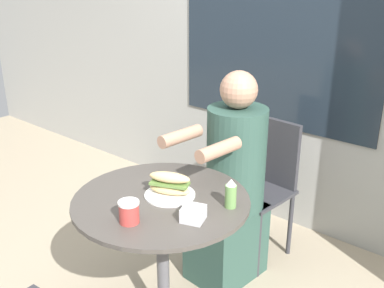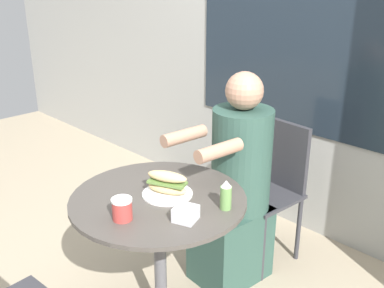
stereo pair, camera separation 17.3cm
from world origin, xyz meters
TOP-DOWN VIEW (x-y plane):
  - storefront_wall at (-0.00, 1.39)m, footprint 8.00×0.09m
  - cafe_table at (0.00, 0.00)m, footprint 0.81×0.81m
  - diner_chair at (-0.01, 0.93)m, footprint 0.41×0.41m
  - seated_diner at (-0.02, 0.59)m, footprint 0.37×0.61m
  - sandwich_on_plate at (0.01, 0.05)m, footprint 0.23×0.23m
  - drink_cup at (0.04, -0.23)m, footprint 0.09×0.09m
  - napkin_box at (0.23, -0.05)m, footprint 0.12×0.12m
  - condiment_bottle at (0.29, 0.14)m, footprint 0.05×0.05m

SIDE VIEW (x-z plane):
  - diner_chair at x=-0.01m, z-range 0.09..0.96m
  - seated_diner at x=-0.02m, z-range -0.08..1.15m
  - cafe_table at x=0.00m, z-range 0.18..0.93m
  - napkin_box at x=0.23m, z-range 0.75..0.81m
  - sandwich_on_plate at x=0.01m, z-range 0.74..0.85m
  - drink_cup at x=0.04m, z-range 0.75..0.84m
  - condiment_bottle at x=0.29m, z-range 0.74..0.88m
  - storefront_wall at x=0.00m, z-range 0.00..2.80m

